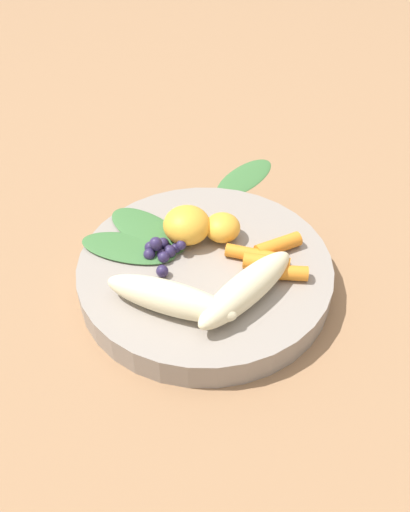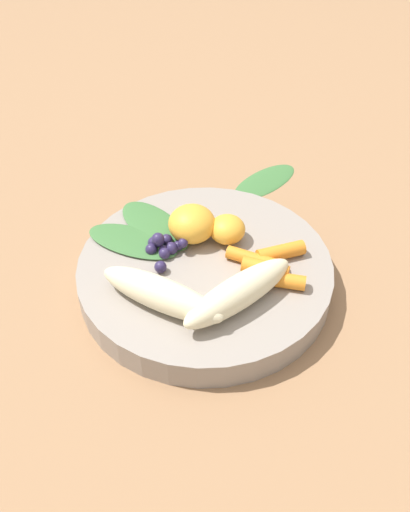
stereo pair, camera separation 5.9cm
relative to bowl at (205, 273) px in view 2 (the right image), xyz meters
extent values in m
plane|color=#99704C|center=(0.00, 0.00, -0.02)|extent=(2.40, 2.40, 0.00)
cylinder|color=gray|center=(0.00, 0.00, 0.00)|extent=(0.28, 0.28, 0.03)
ellipsoid|color=beige|center=(0.04, -0.06, 0.03)|extent=(0.12, 0.12, 0.03)
ellipsoid|color=beige|center=(-0.04, -0.06, 0.03)|extent=(0.14, 0.09, 0.03)
ellipsoid|color=#F4A833|center=(-0.02, 0.04, 0.04)|extent=(0.05, 0.05, 0.04)
ellipsoid|color=#F4A833|center=(0.02, 0.04, 0.03)|extent=(0.04, 0.04, 0.03)
cylinder|color=orange|center=(0.08, -0.03, 0.02)|extent=(0.05, 0.02, 0.02)
cylinder|color=orange|center=(0.06, -0.02, 0.02)|extent=(0.05, 0.03, 0.02)
cylinder|color=orange|center=(0.05, 0.00, 0.02)|extent=(0.06, 0.04, 0.01)
cylinder|color=orange|center=(0.08, 0.01, 0.02)|extent=(0.06, 0.03, 0.02)
sphere|color=#2D234C|center=(-0.06, 0.02, 0.02)|extent=(0.01, 0.01, 0.01)
sphere|color=#2D234C|center=(-0.04, 0.01, 0.02)|extent=(0.01, 0.01, 0.01)
sphere|color=#2D234C|center=(-0.06, 0.02, 0.02)|extent=(0.01, 0.01, 0.01)
sphere|color=#2D234C|center=(-0.06, 0.01, 0.02)|extent=(0.01, 0.01, 0.01)
sphere|color=#2D234C|center=(-0.03, 0.02, 0.02)|extent=(0.01, 0.01, 0.01)
sphere|color=#2D234C|center=(-0.05, 0.02, 0.03)|extent=(0.01, 0.01, 0.01)
sphere|color=#2D234C|center=(-0.04, 0.01, 0.02)|extent=(0.01, 0.01, 0.01)
sphere|color=#2D234C|center=(-0.04, 0.03, 0.02)|extent=(0.01, 0.01, 0.01)
sphere|color=#2D234C|center=(-0.05, -0.02, 0.02)|extent=(0.01, 0.01, 0.01)
sphere|color=#2D234C|center=(-0.02, 0.02, 0.03)|extent=(0.01, 0.01, 0.01)
sphere|color=#2D234C|center=(-0.05, 0.01, 0.02)|extent=(0.01, 0.01, 0.01)
sphere|color=#2D234C|center=(-0.05, 0.02, 0.03)|extent=(0.01, 0.01, 0.01)
ellipsoid|color=#3D7038|center=(-0.06, 0.06, 0.02)|extent=(0.11, 0.11, 0.01)
ellipsoid|color=#3D7038|center=(-0.08, 0.03, 0.02)|extent=(0.12, 0.08, 0.01)
ellipsoid|color=#3D7038|center=(0.07, 0.20, -0.01)|extent=(0.11, 0.11, 0.01)
camera|label=1|loc=(-0.04, -0.43, 0.43)|focal=39.22mm
camera|label=2|loc=(0.02, -0.44, 0.43)|focal=39.22mm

